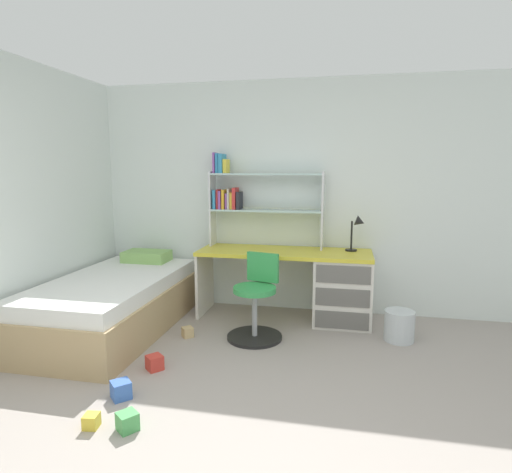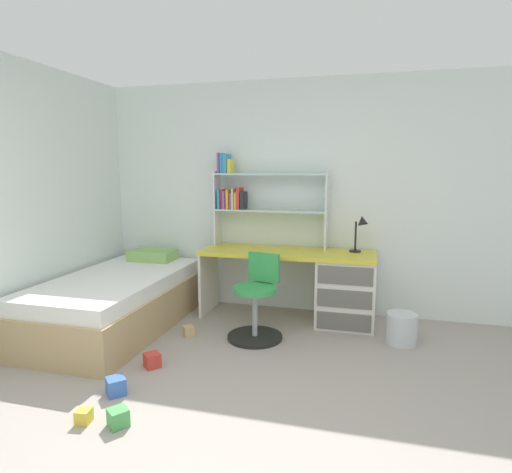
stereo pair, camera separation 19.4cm
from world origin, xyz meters
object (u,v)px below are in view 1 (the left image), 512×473
Objects in this scene: toy_block_green_2 at (127,421)px; desk_lamp at (358,228)px; desk at (328,284)px; toy_block_natural_0 at (188,332)px; swivel_chair at (256,305)px; toy_block_blue_3 at (121,390)px; bed_platform at (114,303)px; toy_block_yellow_1 at (91,421)px; toy_block_red_4 at (155,363)px; waste_bin at (399,326)px; bookshelf_hutch at (249,194)px.

desk_lamp is at bearing 58.72° from toy_block_green_2.
desk reaches higher than toy_block_natural_0.
swivel_chair is 6.43× the size of toy_block_blue_3.
desk is at bearing 18.46° from bed_platform.
toy_block_red_4 reaches higher than toy_block_yellow_1.
swivel_chair is 7.05× the size of toy_block_green_2.
toy_block_yellow_1 is 0.35m from toy_block_blue_3.
bed_platform is 1.40m from toy_block_blue_3.
bed_platform is 2.76m from waste_bin.
toy_block_blue_3 is at bearing -129.49° from desk_lamp.
swivel_chair is 6.86× the size of toy_block_red_4.
bed_platform is 18.01× the size of toy_block_green_2.
toy_block_red_4 is at bearing 103.43° from toy_block_green_2.
swivel_chair is 1.08m from toy_block_red_4.
toy_block_red_4 is (0.04, 0.45, -0.00)m from toy_block_blue_3.
desk_lamp reaches higher than swivel_chair.
toy_block_natural_0 is at bearing 88.75° from toy_block_red_4.
toy_block_red_4 is (-0.02, -0.69, 0.01)m from toy_block_natural_0.
toy_block_yellow_1 is (-0.70, -1.62, -0.27)m from swivel_chair.
toy_block_red_4 is (-0.41, -1.61, -1.25)m from bookshelf_hutch.
toy_block_blue_3 is at bearing -125.64° from desk.
waste_bin reaches higher than toy_block_yellow_1.
swivel_chair is at bearing 61.10° from toy_block_blue_3.
desk_lamp is 2.72m from toy_block_blue_3.
bookshelf_hutch reaches higher than desk_lamp.
swivel_chair is (-0.93, -0.71, -0.67)m from desk_lamp.
toy_block_yellow_1 is at bearing -125.02° from desk_lamp.
bookshelf_hutch is 1.80m from bed_platform.
bookshelf_hutch reaches higher than toy_block_blue_3.
desk is 14.69× the size of toy_block_blue_3.
toy_block_yellow_1 is at bearing -121.17° from desk.
bookshelf_hutch is 2.76m from toy_block_yellow_1.
bookshelf_hutch is 3.25× the size of desk_lamp.
toy_block_green_2 is at bearing -57.62° from bed_platform.
desk_lamp is at bearing 18.64° from bed_platform.
bed_platform is (-2.35, -0.79, -0.72)m from desk_lamp.
waste_bin is at bearing 41.95° from toy_block_yellow_1.
waste_bin is at bearing 5.98° from bed_platform.
desk is at bearing 149.38° from waste_bin.
bed_platform reaches higher than toy_block_red_4.
bed_platform is (-1.42, -0.09, -0.05)m from swivel_chair.
toy_block_natural_0 reaches higher than toy_block_yellow_1.
waste_bin is at bearing 9.48° from toy_block_natural_0.
waste_bin is 2.49m from toy_block_blue_3.
toy_block_blue_3 is at bearing -58.28° from bed_platform.
toy_block_natural_0 is at bearing -2.94° from bed_platform.
swivel_chair is at bearing 73.55° from toy_block_green_2.
desk_lamp is at bearing 43.88° from toy_block_red_4.
swivel_chair is (-0.64, -0.60, -0.09)m from desk.
waste_bin is 2.54m from toy_block_green_2.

